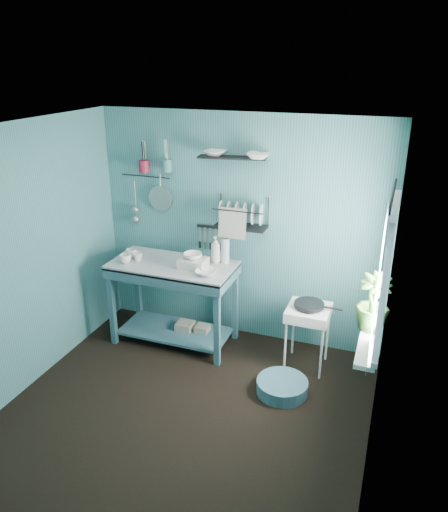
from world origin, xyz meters
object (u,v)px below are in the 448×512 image
(work_counter, at_px, (174,303))
(floor_basin, at_px, (282,387))
(hotplate_stand, at_px, (307,337))
(frying_pan, at_px, (309,304))
(water_bottle, at_px, (225,250))
(mug_mid, at_px, (138,257))
(dish_rack, at_px, (241,213))
(soap_bottle, at_px, (216,249))
(potted_plant, at_px, (373,302))
(mug_left, at_px, (125,259))
(utensil_cup_teal, at_px, (167,166))
(colander, at_px, (161,198))
(wash_tub, at_px, (193,263))
(storage_tin_large, at_px, (185,331))
(utensil_cup_magenta, at_px, (144,166))
(mug_right, at_px, (131,253))
(storage_tin_small, at_px, (202,334))

(work_counter, distance_m, floor_basin, 1.52)
(work_counter, relative_size, hotplate_stand, 1.98)
(frying_pan, bearing_deg, water_bottle, 168.29)
(water_bottle, relative_size, frying_pan, 0.93)
(mug_mid, relative_size, dish_rack, 0.18)
(soap_bottle, distance_m, dish_rack, 0.48)
(dish_rack, bearing_deg, potted_plant, -28.70)
(mug_left, height_order, utensil_cup_teal, utensil_cup_teal)
(frying_pan, height_order, colander, colander)
(mug_left, height_order, wash_tub, wash_tub)
(work_counter, height_order, utensil_cup_teal, utensil_cup_teal)
(work_counter, relative_size, storage_tin_large, 6.07)
(hotplate_stand, height_order, dish_rack, dish_rack)
(work_counter, bearing_deg, utensil_cup_magenta, 137.86)
(utensil_cup_teal, bearing_deg, wash_tub, -40.76)
(work_counter, height_order, mug_right, mug_right)
(hotplate_stand, xyz_separation_m, storage_tin_small, (-1.19, 0.06, -0.24))
(storage_tin_large, bearing_deg, hotplate_stand, -1.24)
(frying_pan, bearing_deg, hotplate_stand, 180.00)
(hotplate_stand, bearing_deg, wash_tub, -171.67)
(hotplate_stand, xyz_separation_m, potted_plant, (0.61, -0.49, 0.74))
(mug_left, distance_m, hotplate_stand, 2.08)
(mug_right, distance_m, storage_tin_large, 1.07)
(colander, bearing_deg, utensil_cup_teal, -15.51)
(storage_tin_large, bearing_deg, mug_mid, -167.09)
(work_counter, height_order, utensil_cup_magenta, utensil_cup_magenta)
(mug_left, relative_size, storage_tin_small, 0.61)
(colander, xyz_separation_m, floor_basin, (1.68, -0.91, -1.47))
(mug_left, distance_m, mug_mid, 0.14)
(mug_left, height_order, colander, colander)
(mug_right, relative_size, storage_tin_small, 0.61)
(mug_mid, xyz_separation_m, colander, (0.07, 0.46, 0.54))
(storage_tin_large, xyz_separation_m, floor_basin, (1.27, -0.56, -0.04))
(mug_mid, height_order, storage_tin_small, mug_mid)
(work_counter, xyz_separation_m, storage_tin_large, (0.10, 0.05, -0.36))
(mug_right, bearing_deg, utensil_cup_teal, 51.70)
(utensil_cup_teal, bearing_deg, dish_rack, -3.31)
(dish_rack, xyz_separation_m, utensil_cup_teal, (-0.86, 0.05, 0.42))
(water_bottle, relative_size, potted_plant, 0.56)
(frying_pan, xyz_separation_m, storage_tin_large, (-1.39, 0.03, -0.60))
(frying_pan, distance_m, floor_basin, 0.84)
(water_bottle, relative_size, floor_basin, 0.57)
(work_counter, bearing_deg, hotplate_stand, -3.77)
(mug_mid, xyz_separation_m, water_bottle, (0.90, 0.28, 0.09))
(dish_rack, xyz_separation_m, storage_tin_small, (-0.36, -0.24, -1.39))
(mug_left, bearing_deg, mug_right, 97.13)
(work_counter, height_order, mug_mid, mug_mid)
(soap_bottle, bearing_deg, mug_mid, -162.00)
(wash_tub, height_order, utensil_cup_teal, utensil_cup_teal)
(mug_left, distance_m, storage_tin_large, 1.08)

